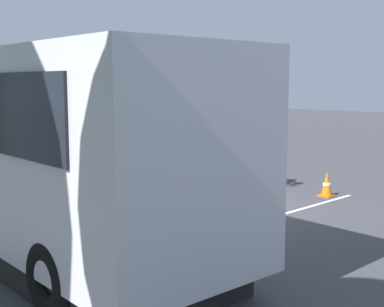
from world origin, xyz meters
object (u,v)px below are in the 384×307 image
Objects in this scene: spectator_right at (99,156)px; parked_motorcycle_dark at (50,179)px; spectator_centre at (124,158)px; spectator_left at (151,161)px; tour_bus at (13,147)px; parked_motorcycle_silver at (112,196)px; stunt_motorcycle at (250,151)px; spectator_far_left at (167,164)px; traffic_cone at (327,184)px.

spectator_right is 1.32m from parked_motorcycle_dark.
spectator_centre is at bearing -177.12° from spectator_right.
tour_bus is at bearing 90.57° from spectator_left.
tour_bus is 3.40m from spectator_centre.
tour_bus is at bearing 83.07° from parked_motorcycle_silver.
spectator_far_left is at bearing 100.95° from stunt_motorcycle.
parked_motorcycle_dark is at bearing 27.42° from spectator_left.
spectator_right is 0.82× the size of parked_motorcycle_silver.
spectator_centre reaches higher than traffic_cone.
spectator_left is at bearing -89.43° from tour_bus.
traffic_cone is at bearing -131.45° from parked_motorcycle_dark.
spectator_left reaches higher than parked_motorcycle_dark.
spectator_right is at bearing -2.22° from spectator_far_left.
tour_bus reaches higher than stunt_motorcycle.
spectator_far_left is 4.36m from traffic_cone.
parked_motorcycle_dark is (2.65, -0.03, 0.00)m from parked_motorcycle_silver.
parked_motorcycle_silver is at bearing 92.36° from stunt_motorcycle.
spectator_left is 2.80× the size of traffic_cone.
tour_bus is at bearing 89.57° from stunt_motorcycle.
traffic_cone is at bearing -118.84° from spectator_left.
stunt_motorcycle is at bearing -90.43° from tour_bus.
parked_motorcycle_dark is 5.23m from stunt_motorcycle.
spectator_right is at bearing 2.88° from spectator_centre.
spectator_right is 4.00m from stunt_motorcycle.
tour_bus is 6.62m from stunt_motorcycle.
tour_bus reaches higher than spectator_right.
parked_motorcycle_silver reaches higher than traffic_cone.
spectator_far_left reaches higher than parked_motorcycle_dark.
spectator_centre is 5.03m from traffic_cone.
stunt_motorcycle is 2.22m from traffic_cone.
spectator_centre is 0.86× the size of stunt_motorcycle.
spectator_left is 3.36m from stunt_motorcycle.
parked_motorcycle_silver is at bearing 134.88° from spectator_centre.
spectator_right is at bearing -110.27° from parked_motorcycle_dark.
spectator_far_left is at bearing 177.78° from spectator_right.
tour_bus is 5.97× the size of spectator_left.
tour_bus reaches higher than parked_motorcycle_silver.
tour_bus is at bearing 73.53° from traffic_cone.
stunt_motorcycle is at bearing 14.14° from traffic_cone.
traffic_cone is at bearing -135.89° from spectator_right.
spectator_right is (1.01, 0.05, -0.05)m from spectator_centre.
spectator_left reaches higher than traffic_cone.
parked_motorcycle_silver is at bearing 70.06° from traffic_cone.
parked_motorcycle_silver is at bearing 152.25° from spectator_right.
spectator_far_left is 3.37m from parked_motorcycle_dark.
tour_bus is 3.28m from spectator_left.
traffic_cone is at bearing -109.94° from parked_motorcycle_silver.
tour_bus is 6.07× the size of spectator_centre.
spectator_right is (1.95, 0.09, -0.07)m from spectator_left.
spectator_right is 0.82× the size of stunt_motorcycle.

